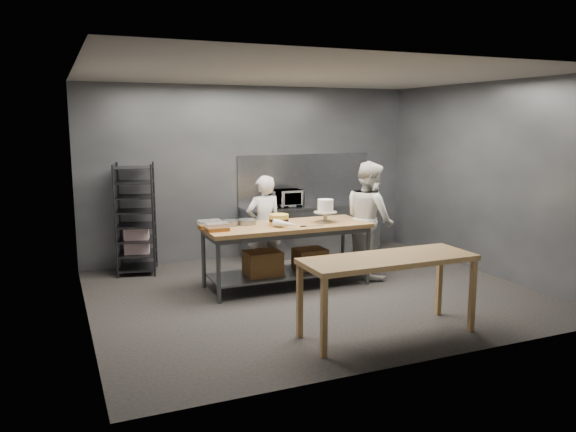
# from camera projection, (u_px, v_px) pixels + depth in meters

# --- Properties ---
(ground) EXTENTS (6.00, 6.00, 0.00)m
(ground) POSITION_uv_depth(u_px,v_px,m) (314.00, 293.00, 7.91)
(ground) COLOR black
(ground) RESTS_ON ground
(back_wall) EXTENTS (6.00, 0.04, 3.00)m
(back_wall) POSITION_uv_depth(u_px,v_px,m) (253.00, 172.00, 9.93)
(back_wall) COLOR #4C4F54
(back_wall) RESTS_ON ground
(work_table) EXTENTS (2.40, 0.90, 0.92)m
(work_table) POSITION_uv_depth(u_px,v_px,m) (285.00, 248.00, 8.16)
(work_table) COLOR brown
(work_table) RESTS_ON ground
(near_counter) EXTENTS (2.00, 0.70, 0.90)m
(near_counter) POSITION_uv_depth(u_px,v_px,m) (388.00, 264.00, 6.26)
(near_counter) COLOR olive
(near_counter) RESTS_ON ground
(back_counter) EXTENTS (2.60, 0.60, 0.90)m
(back_counter) POSITION_uv_depth(u_px,v_px,m) (312.00, 229.00, 10.20)
(back_counter) COLOR slate
(back_counter) RESTS_ON ground
(splashback_panel) EXTENTS (2.60, 0.02, 0.90)m
(splashback_panel) POSITION_uv_depth(u_px,v_px,m) (305.00, 179.00, 10.32)
(splashback_panel) COLOR slate
(splashback_panel) RESTS_ON back_counter
(speed_rack) EXTENTS (0.73, 0.76, 1.75)m
(speed_rack) POSITION_uv_depth(u_px,v_px,m) (136.00, 220.00, 8.86)
(speed_rack) COLOR black
(speed_rack) RESTS_ON ground
(chef_behind) EXTENTS (0.59, 0.41, 1.58)m
(chef_behind) POSITION_uv_depth(u_px,v_px,m) (264.00, 226.00, 8.67)
(chef_behind) COLOR silver
(chef_behind) RESTS_ON ground
(chef_right) EXTENTS (0.72, 0.91, 1.79)m
(chef_right) POSITION_uv_depth(u_px,v_px,m) (369.00, 219.00, 8.69)
(chef_right) COLOR silver
(chef_right) RESTS_ON ground
(microwave) EXTENTS (0.54, 0.37, 0.30)m
(microwave) POSITION_uv_depth(u_px,v_px,m) (286.00, 198.00, 9.90)
(microwave) COLOR black
(microwave) RESTS_ON back_counter
(frosted_cake_stand) EXTENTS (0.34, 0.34, 0.34)m
(frosted_cake_stand) POSITION_uv_depth(u_px,v_px,m) (325.00, 208.00, 8.24)
(frosted_cake_stand) COLOR #AAA188
(frosted_cake_stand) RESTS_ON work_table
(layer_cake) EXTENTS (0.28, 0.28, 0.16)m
(layer_cake) POSITION_uv_depth(u_px,v_px,m) (279.00, 220.00, 8.01)
(layer_cake) COLOR #E6C649
(layer_cake) RESTS_ON work_table
(cake_pans) EXTENTS (0.50, 0.28, 0.07)m
(cake_pans) POSITION_uv_depth(u_px,v_px,m) (240.00, 222.00, 8.05)
(cake_pans) COLOR gray
(cake_pans) RESTS_ON work_table
(piping_bag) EXTENTS (0.31, 0.38, 0.12)m
(piping_bag) POSITION_uv_depth(u_px,v_px,m) (286.00, 224.00, 7.80)
(piping_bag) COLOR white
(piping_bag) RESTS_ON work_table
(offset_spatula) EXTENTS (0.36, 0.02, 0.02)m
(offset_spatula) POSITION_uv_depth(u_px,v_px,m) (309.00, 226.00, 7.95)
(offset_spatula) COLOR slate
(offset_spatula) RESTS_ON work_table
(pastry_clamshells) EXTENTS (0.35, 0.46, 0.11)m
(pastry_clamshells) POSITION_uv_depth(u_px,v_px,m) (213.00, 225.00, 7.71)
(pastry_clamshells) COLOR brown
(pastry_clamshells) RESTS_ON work_table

